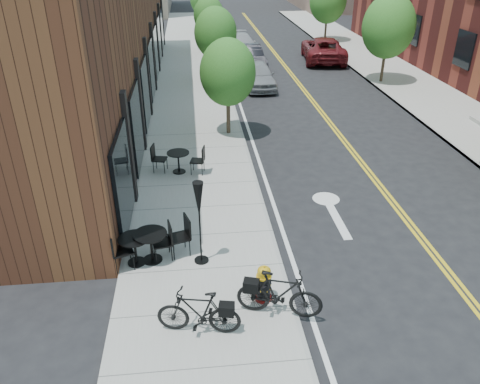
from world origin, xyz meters
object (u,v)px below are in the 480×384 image
parked_car_a (258,75)px  fire_hydrant (264,283)px  patio_umbrella (199,206)px  bistro_set_c (178,159)px  parked_car_b (249,57)px  bicycle_right (279,294)px  parked_car_far (323,49)px  bicycle_left (199,312)px  parked_car_c (241,44)px  bistro_set_a (151,243)px  bistro_set_b (135,247)px

parked_car_a → fire_hydrant: bearing=-99.1°
patio_umbrella → fire_hydrant: bearing=-49.2°
bistro_set_c → parked_car_b: size_ratio=0.42×
bicycle_right → parked_car_far: 24.55m
bicycle_left → parked_car_c: parked_car_c is taller
bistro_set_a → parked_car_far: bearing=47.2°
fire_hydrant → parked_car_a: bearing=66.6°
bistro_set_c → bicycle_right: bearing=-61.2°
fire_hydrant → bicycle_right: (0.25, -0.52, 0.12)m
parked_car_far → bicycle_left: bearing=77.2°
fire_hydrant → patio_umbrella: 2.33m
parked_car_a → bicycle_left: bearing=-103.3°
bicycle_left → patio_umbrella: size_ratio=0.78×
parked_car_a → parked_car_b: parked_car_b is taller
bistro_set_c → parked_car_b: bearing=86.0°
parked_car_b → parked_car_c: 4.37m
bistro_set_a → parked_car_c: size_ratio=0.43×
bistro_set_b → parked_car_c: (5.20, 24.07, 0.05)m
bistro_set_b → bistro_set_c: bistro_set_b is taller
parked_car_a → parked_car_c: (0.01, 8.59, -0.02)m
fire_hydrant → parked_car_c: (2.27, 25.69, 0.11)m
parked_car_c → parked_car_far: size_ratio=0.82×
bicycle_left → parked_car_far: parked_car_far is taller
parked_car_a → parked_car_c: size_ratio=0.88×
fire_hydrant → parked_car_b: 21.44m
bicycle_right → bistro_set_b: bearing=72.7°
bistro_set_b → bistro_set_c: size_ratio=1.01×
fire_hydrant → parked_car_b: bearing=68.0°
bicycle_right → parked_car_c: size_ratio=0.40×
parked_car_c → parked_car_far: 5.84m
bistro_set_c → parked_car_c: 19.47m
parked_car_b → parked_car_c: parked_car_b is taller
bicycle_right → bistro_set_a: 3.56m
parked_car_far → bistro_set_a: bearing=72.5°
bistro_set_a → parked_car_c: 24.48m
fire_hydrant → bistro_set_b: size_ratio=0.49×
bicycle_right → bistro_set_b: (-3.18, 2.14, -0.06)m
parked_car_b → parked_car_c: bearing=85.0°
fire_hydrant → bistro_set_a: bearing=130.5°
parked_car_c → bicycle_right: bearing=-99.8°
fire_hydrant → parked_car_far: (7.43, 22.95, 0.22)m
bistro_set_a → parked_car_a: (4.80, 15.41, 0.04)m
bistro_set_c → parked_car_b: parked_car_b is taller
patio_umbrella → bistro_set_b: bearing=176.9°
parked_car_far → bistro_set_c: bearing=67.8°
fire_hydrant → bicycle_left: bearing=-165.5°
bicycle_left → bistro_set_b: bicycle_left is taller
parked_car_a → bicycle_right: bearing=-98.1°
bistro_set_b → parked_car_b: (5.20, 19.69, 0.11)m
fire_hydrant → bistro_set_a: bistro_set_a is taller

